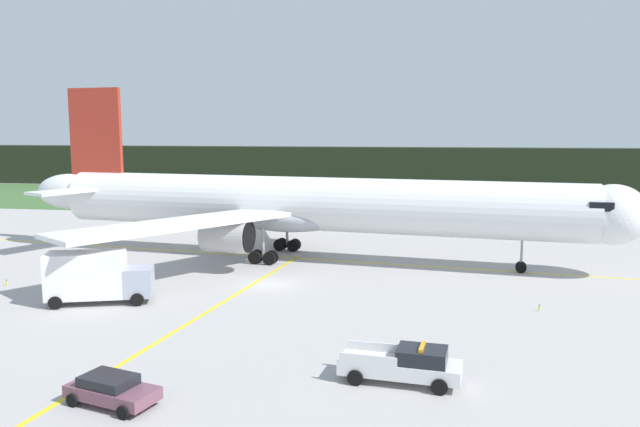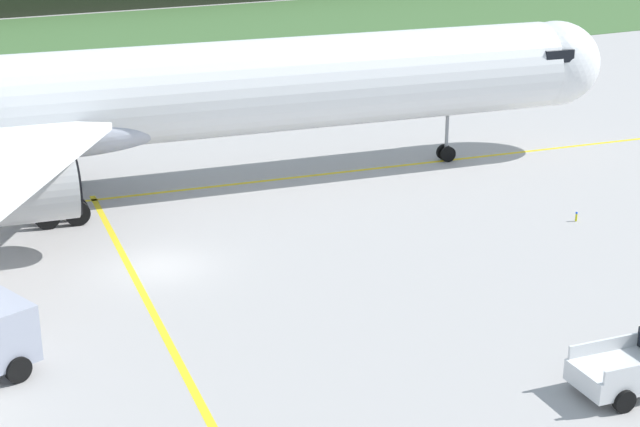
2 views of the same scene
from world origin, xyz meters
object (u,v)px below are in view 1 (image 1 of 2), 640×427
(airliner, at_px, (302,205))
(staff_car, at_px, (111,389))
(catering_truck, at_px, (96,276))
(ops_pickup_truck, at_px, (405,364))

(airliner, relative_size, staff_car, 13.18)
(airliner, distance_m, staff_car, 32.40)
(staff_car, bearing_deg, airliner, 86.25)
(airliner, xyz_separation_m, catering_truck, (-11.15, -17.17, -3.20))
(catering_truck, bearing_deg, ops_pickup_truck, -25.23)
(airliner, height_order, ops_pickup_truck, airliner)
(staff_car, bearing_deg, ops_pickup_truck, 20.10)
(airliner, xyz_separation_m, ops_pickup_truck, (10.55, -27.40, -4.19))
(ops_pickup_truck, xyz_separation_m, staff_car, (-12.66, -4.63, -0.20))
(ops_pickup_truck, relative_size, staff_car, 1.35)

